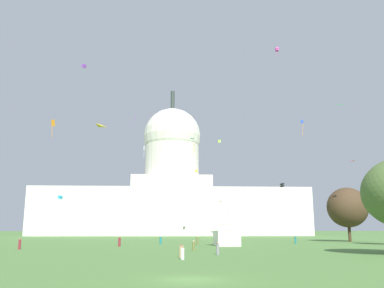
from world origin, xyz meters
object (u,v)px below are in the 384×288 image
at_px(person_olive_back_center, 197,241).
at_px(kite_cyan_low, 60,197).
at_px(event_tent, 226,228).
at_px(person_teal_front_left, 295,240).
at_px(tree_east_far, 348,207).
at_px(kite_pink_low, 354,163).
at_px(kite_magenta_high, 277,49).
at_px(kite_white_mid, 144,149).
at_px(person_grey_back_left, 218,249).
at_px(kite_violet_high_b, 84,66).
at_px(person_white_mid_center, 183,253).
at_px(kite_gold_low, 98,129).
at_px(kite_green_mid, 339,106).
at_px(kite_lime_mid, 219,141).
at_px(kite_turquoise_mid, 195,141).
at_px(person_maroon_front_center, 20,244).
at_px(capitol_building, 172,193).
at_px(kite_red_low, 220,203).
at_px(person_teal_edge_east, 161,240).
at_px(kite_blue_mid, 302,124).
at_px(person_olive_lawn_far_right, 194,246).
at_px(kite_yellow_mid, 196,171).
at_px(kite_violet_high, 135,118).
at_px(person_maroon_aisle_center, 119,242).
at_px(kite_black_low, 282,185).
at_px(person_tan_near_tree_west, 181,252).

xyz_separation_m(person_olive_back_center, kite_cyan_low, (-35.49, 31.18, 10.68)).
distance_m(event_tent, person_teal_front_left, 18.40).
height_order(tree_east_far, kite_pink_low, kite_pink_low).
height_order(kite_magenta_high, kite_white_mid, kite_magenta_high).
bearing_deg(kite_magenta_high, person_grey_back_left, -114.15).
distance_m(kite_cyan_low, kite_violet_high_b, 47.42).
relative_size(person_white_mid_center, kite_gold_low, 0.82).
distance_m(kite_gold_low, kite_violet_high_b, 87.02).
xyz_separation_m(event_tent, kite_green_mid, (25.95, 5.15, 26.01)).
bearing_deg(event_tent, person_teal_front_left, 27.05).
relative_size(kite_lime_mid, kite_cyan_low, 0.76).
height_order(kite_turquoise_mid, kite_violet_high_b, kite_violet_high_b).
bearing_deg(kite_pink_low, kite_white_mid, 25.78).
bearing_deg(kite_green_mid, person_grey_back_left, 48.47).
height_order(person_white_mid_center, person_maroon_front_center, person_maroon_front_center).
bearing_deg(kite_cyan_low, event_tent, 77.70).
xyz_separation_m(capitol_building, kite_lime_mid, (15.22, -51.36, 12.67)).
bearing_deg(kite_white_mid, kite_green_mid, 111.71).
height_order(person_olive_back_center, kite_gold_low, kite_gold_low).
xyz_separation_m(kite_red_low, kite_green_mid, (17.95, -70.30, 16.71)).
distance_m(person_teal_edge_east, kite_magenta_high, 70.88).
bearing_deg(kite_blue_mid, event_tent, 108.25).
distance_m(person_olive_lawn_far_right, kite_gold_low, 21.97).
height_order(event_tent, kite_gold_low, kite_gold_low).
distance_m(kite_pink_low, kite_violet_high_b, 89.97).
distance_m(kite_yellow_mid, kite_violet_high_b, 52.82).
distance_m(person_maroon_front_center, kite_yellow_mid, 86.78).
xyz_separation_m(capitol_building, kite_violet_high, (-13.97, -32.53, 25.38)).
relative_size(event_tent, kite_white_mid, 1.87).
distance_m(person_maroon_aisle_center, kite_lime_mid, 65.76).
xyz_separation_m(kite_cyan_low, kite_violet_high_b, (0.81, 15.71, 44.73)).
xyz_separation_m(kite_red_low, kite_black_low, (15.22, -32.09, 3.49)).
bearing_deg(kite_magenta_high, kite_yellow_mid, 125.54).
bearing_deg(kite_white_mid, kite_violet_high, -98.84).
bearing_deg(person_maroon_aisle_center, tree_east_far, 98.16).
bearing_deg(kite_yellow_mid, person_olive_lawn_far_right, 16.66).
height_order(kite_cyan_low, kite_violet_high_b, kite_violet_high_b).
distance_m(kite_turquoise_mid, kite_red_low, 76.26).
bearing_deg(kite_green_mid, person_olive_lawn_far_right, 36.11).
bearing_deg(kite_pink_low, kite_yellow_mid, 4.65).
distance_m(capitol_building, kite_pink_low, 100.11).
relative_size(kite_yellow_mid, kite_violet_high_b, 0.30).
distance_m(event_tent, kite_yellow_mid, 68.94).
distance_m(capitol_building, kite_yellow_mid, 37.63).
xyz_separation_m(kite_gold_low, kite_blue_mid, (39.71, 33.90, 9.98)).
bearing_deg(person_olive_back_center, person_maroon_front_center, -134.57).
xyz_separation_m(kite_turquoise_mid, kite_lime_mid, (11.07, 50.02, 10.84)).
bearing_deg(person_tan_near_tree_west, person_grey_back_left, -122.74).
distance_m(kite_red_low, kite_black_low, 35.69).
bearing_deg(kite_gold_low, person_maroon_front_center, -103.60).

